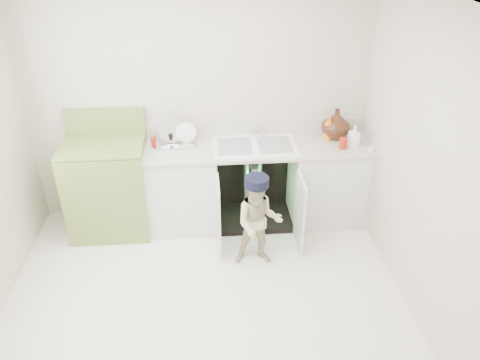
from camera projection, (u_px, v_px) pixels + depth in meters
name	position (u px, v px, depth m)	size (l,w,h in m)	color
ground	(206.00, 300.00, 4.14)	(3.50, 3.50, 0.00)	silver
room_shell	(200.00, 177.00, 3.50)	(6.00, 5.50, 1.26)	#BCB2A1
counter_run	(256.00, 182.00, 4.98)	(2.44, 1.02, 1.21)	silver
avocado_stove	(109.00, 186.00, 4.83)	(0.80, 0.65, 1.25)	olive
repair_worker	(259.00, 221.00, 4.35)	(0.47, 0.57, 0.94)	beige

